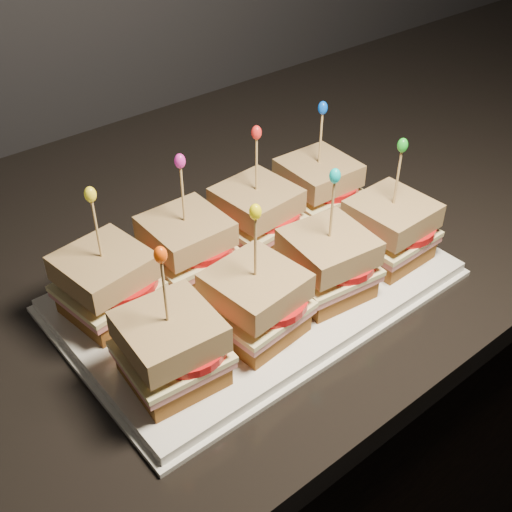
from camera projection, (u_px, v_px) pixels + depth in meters
cabinet at (246, 423)px, 1.19m from camera, size 2.58×0.71×0.87m
granite_slab at (243, 221)px, 0.91m from camera, size 2.62×0.75×0.04m
platter at (256, 287)px, 0.76m from camera, size 0.44×0.27×0.02m
platter_rim at (256, 291)px, 0.76m from camera, size 0.45×0.28×0.01m
sandwich_0_bread_bot at (110, 302)px, 0.70m from camera, size 0.09×0.09×0.02m
sandwich_0_ham at (108, 291)px, 0.69m from camera, size 0.10×0.10×0.01m
sandwich_0_cheese at (107, 286)px, 0.69m from camera, size 0.11×0.10×0.01m
sandwich_0_tomato at (119, 279)px, 0.69m from camera, size 0.08×0.08×0.01m
sandwich_0_bread_top at (104, 267)px, 0.67m from camera, size 0.10×0.10×0.03m
sandwich_0_pick at (97, 232)px, 0.65m from camera, size 0.00×0.00×0.09m
sandwich_0_frill at (90, 194)px, 0.62m from camera, size 0.01×0.01×0.02m
sandwich_1_bread_bot at (188, 265)px, 0.76m from camera, size 0.09×0.09×0.02m
sandwich_1_ham at (188, 255)px, 0.75m from camera, size 0.09×0.09×0.01m
sandwich_1_cheese at (187, 250)px, 0.74m from camera, size 0.10×0.09×0.01m
sandwich_1_tomato at (198, 243)px, 0.74m from camera, size 0.08×0.08×0.01m
sandwich_1_bread_top at (186, 231)px, 0.73m from camera, size 0.09×0.09×0.03m
sandwich_1_pick at (183, 197)px, 0.70m from camera, size 0.00×0.00×0.09m
sandwich_1_frill at (180, 161)px, 0.67m from camera, size 0.01×0.01×0.02m
sandwich_2_bread_bot at (256, 233)px, 0.81m from camera, size 0.09×0.09×0.02m
sandwich_2_ham at (256, 223)px, 0.80m from camera, size 0.10×0.10×0.01m
sandwich_2_cheese at (256, 218)px, 0.79m from camera, size 0.10×0.10×0.01m
sandwich_2_tomato at (267, 212)px, 0.79m from camera, size 0.08×0.08×0.01m
sandwich_2_bread_top at (256, 200)px, 0.78m from camera, size 0.09×0.09×0.03m
sandwich_2_pick at (256, 167)px, 0.75m from camera, size 0.00×0.00×0.09m
sandwich_2_frill at (257, 133)px, 0.72m from camera, size 0.01×0.01×0.02m
sandwich_3_bread_bot at (316, 204)px, 0.86m from camera, size 0.09×0.09×0.02m
sandwich_3_ham at (317, 195)px, 0.85m from camera, size 0.10×0.09×0.01m
sandwich_3_cheese at (317, 190)px, 0.85m from camera, size 0.10×0.10×0.01m
sandwich_3_tomato at (327, 184)px, 0.84m from camera, size 0.08×0.08×0.01m
sandwich_3_bread_top at (318, 172)px, 0.83m from camera, size 0.09×0.09×0.03m
sandwich_3_pick at (321, 141)px, 0.80m from camera, size 0.00×0.00×0.09m
sandwich_3_frill at (323, 108)px, 0.78m from camera, size 0.01×0.01×0.02m
sandwich_4_bread_bot at (173, 368)px, 0.63m from camera, size 0.09×0.09×0.02m
sandwich_4_ham at (172, 357)px, 0.62m from camera, size 0.10×0.10×0.01m
sandwich_4_cheese at (171, 351)px, 0.61m from camera, size 0.10×0.10×0.01m
sandwich_4_tomato at (185, 344)px, 0.61m from camera, size 0.08×0.08×0.01m
sandwich_4_bread_top at (169, 331)px, 0.60m from camera, size 0.09×0.09×0.03m
sandwich_4_pick at (165, 295)px, 0.57m from camera, size 0.00×0.00×0.09m
sandwich_4_frill at (160, 255)px, 0.54m from camera, size 0.01×0.01×0.02m
sandwich_5_bread_bot at (255, 321)px, 0.68m from camera, size 0.09×0.09×0.02m
sandwich_5_ham at (255, 310)px, 0.67m from camera, size 0.10×0.10×0.01m
sandwich_5_cheese at (255, 305)px, 0.67m from camera, size 0.10×0.10×0.01m
sandwich_5_tomato at (268, 298)px, 0.66m from camera, size 0.08×0.08×0.01m
sandwich_5_bread_top at (255, 286)px, 0.65m from camera, size 0.09×0.09×0.03m
sandwich_5_pick at (255, 251)px, 0.62m from camera, size 0.00×0.00×0.09m
sandwich_5_frill at (255, 212)px, 0.59m from camera, size 0.01×0.01×0.02m
sandwich_6_bread_bot at (326, 282)px, 0.73m from camera, size 0.09×0.09×0.02m
sandwich_6_ham at (327, 271)px, 0.72m from camera, size 0.10×0.10×0.01m
sandwich_6_cheese at (327, 266)px, 0.72m from camera, size 0.10×0.10×0.01m
sandwich_6_tomato at (339, 259)px, 0.72m from camera, size 0.08×0.08×0.01m
sandwich_6_bread_top at (329, 247)px, 0.70m from camera, size 0.10×0.10×0.03m
sandwich_6_pick at (332, 213)px, 0.67m from camera, size 0.00×0.00×0.09m
sandwich_6_frill at (335, 176)px, 0.65m from camera, size 0.01×0.01×0.02m
sandwich_7_bread_bot at (387, 247)px, 0.78m from camera, size 0.09×0.09×0.02m
sandwich_7_ham at (388, 237)px, 0.77m from camera, size 0.09×0.09×0.01m
sandwich_7_cheese at (389, 232)px, 0.77m from camera, size 0.10×0.09×0.01m
sandwich_7_tomato at (400, 226)px, 0.77m from camera, size 0.08×0.08×0.01m
sandwich_7_bread_top at (392, 214)px, 0.75m from camera, size 0.09×0.09×0.03m
sandwich_7_pick at (397, 181)px, 0.73m from camera, size 0.00×0.00×0.09m
sandwich_7_frill at (403, 145)px, 0.70m from camera, size 0.01×0.01×0.02m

